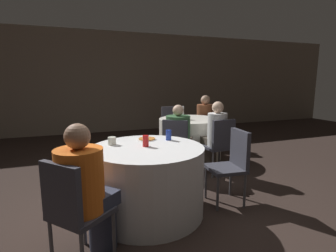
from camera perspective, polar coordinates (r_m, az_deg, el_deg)
name	(u,v)px	position (r m, az deg, el deg)	size (l,w,h in m)	color
ground_plane	(162,216)	(3.02, -1.24, -18.96)	(16.00, 16.00, 0.00)	#332621
wall_back	(103,83)	(7.63, -14.07, 9.17)	(16.00, 0.06, 2.80)	#7A6B5B
table_near	(148,180)	(2.95, -4.46, -11.66)	(1.23, 1.23, 0.75)	white
table_far	(190,138)	(4.97, 4.81, -2.71)	(1.17, 1.17, 0.75)	white
chair_near_east	(233,160)	(3.23, 13.90, -7.15)	(0.44, 0.44, 0.88)	#383842
chair_near_southwest	(72,206)	(2.18, -20.22, -15.99)	(0.56, 0.56, 0.88)	#383842
chair_far_south	(220,142)	(4.10, 11.29, -3.40)	(0.42, 0.42, 0.88)	#383842
chair_far_north	(171,123)	(5.84, 0.68, 0.73)	(0.40, 0.41, 0.88)	#383842
chair_far_southwest	(176,142)	(3.99, 1.84, -3.59)	(0.56, 0.56, 0.88)	#383842
chair_far_northeast	(206,123)	(5.86, 8.30, 0.67)	(0.57, 0.57, 0.88)	#383842
person_green_jacket	(179,138)	(4.13, 2.41, -2.55)	(0.49, 0.51, 1.09)	#4C4238
person_orange_shirt	(87,191)	(2.25, -17.26, -13.29)	(0.50, 0.49, 1.14)	#33384C
person_floral_shirt	(204,121)	(5.71, 7.85, 1.04)	(0.50, 0.49, 1.14)	black
person_white_shirt	(214,137)	(4.23, 10.03, -2.47)	(0.31, 0.49, 1.14)	#4C4238
pizza_plate_near	(147,139)	(3.17, -4.61, -2.83)	(0.23, 0.23, 0.02)	white
soda_can_red	(146,141)	(2.84, -4.88, -3.26)	(0.07, 0.07, 0.12)	red
soda_can_blue	(169,135)	(3.13, 0.13, -1.99)	(0.07, 0.07, 0.12)	#1E38A5
cup_near	(112,141)	(2.97, -12.10, -3.19)	(0.09, 0.09, 0.09)	silver
bottle_far	(181,113)	(4.84, 2.95, 2.93)	(0.09, 0.09, 0.24)	white
cup_far	(176,116)	(4.87, 1.65, 2.19)	(0.08, 0.08, 0.10)	silver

